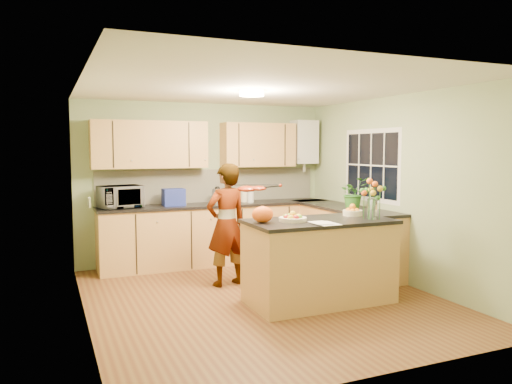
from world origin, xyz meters
name	(u,v)px	position (x,y,z in m)	size (l,w,h in m)	color
floor	(261,298)	(0.00, 0.00, 0.00)	(4.50, 4.50, 0.00)	brown
ceiling	(262,87)	(0.00, 0.00, 2.50)	(4.00, 4.50, 0.02)	silver
wall_back	(205,183)	(0.00, 2.25, 1.25)	(4.00, 0.02, 2.50)	#8AA072
wall_front	(379,219)	(0.00, -2.25, 1.25)	(4.00, 0.02, 2.50)	#8AA072
wall_left	(83,202)	(-2.00, 0.00, 1.25)	(0.02, 4.50, 2.50)	#8AA072
wall_right	(398,189)	(2.00, 0.00, 1.25)	(0.02, 4.50, 2.50)	#8AA072
back_counter	(217,233)	(0.10, 1.95, 0.47)	(3.64, 0.62, 0.94)	tan
right_counter	(343,238)	(1.70, 0.85, 0.47)	(0.62, 2.24, 0.94)	tan
splashback	(211,186)	(0.10, 2.23, 1.20)	(3.60, 0.02, 0.52)	silver
upper_cabinets	(197,145)	(-0.18, 2.08, 1.85)	(3.20, 0.34, 0.70)	tan
boiler	(304,142)	(1.70, 2.09, 1.90)	(0.40, 0.30, 0.86)	silver
window_right	(371,165)	(1.99, 0.60, 1.55)	(0.01, 1.30, 1.05)	silver
light_switch	(89,202)	(-1.99, -0.60, 1.30)	(0.02, 0.09, 0.09)	silver
ceiling_lamp	(252,93)	(0.00, 0.30, 2.46)	(0.30, 0.30, 0.07)	#FFEABF
peninsula_island	(319,261)	(0.56, -0.40, 0.49)	(1.69, 0.87, 0.97)	tan
fruit_dish	(293,217)	(0.21, -0.40, 1.02)	(0.31, 0.31, 0.11)	beige
orange_bowl	(352,211)	(1.11, -0.25, 1.03)	(0.23, 0.23, 0.14)	beige
flower_vase	(373,190)	(1.16, -0.58, 1.31)	(0.28, 0.28, 0.52)	silver
orange_bag	(263,214)	(-0.14, -0.35, 1.06)	(0.24, 0.21, 0.18)	#FC5C14
papers	(326,223)	(0.46, -0.70, 0.98)	(0.23, 0.32, 0.01)	white
violinist	(227,225)	(-0.19, 0.71, 0.80)	(0.58, 0.38, 1.60)	#E4AA8C
violin	(247,189)	(0.01, 0.49, 1.28)	(0.59, 0.23, 0.12)	#521405
microwave	(120,197)	(-1.36, 1.95, 1.10)	(0.58, 0.39, 0.32)	silver
blue_box	(174,197)	(-0.59, 1.93, 1.07)	(0.32, 0.23, 0.25)	navy
kettle	(218,195)	(0.10, 1.92, 1.07)	(0.17, 0.17, 0.32)	#B7B7BC
jar_cream	(244,197)	(0.57, 2.00, 1.03)	(0.11, 0.11, 0.17)	beige
jar_white	(250,197)	(0.64, 1.91, 1.02)	(0.11, 0.11, 0.16)	silver
potted_plant	(353,193)	(1.70, 0.61, 1.16)	(0.40, 0.35, 0.44)	#317226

